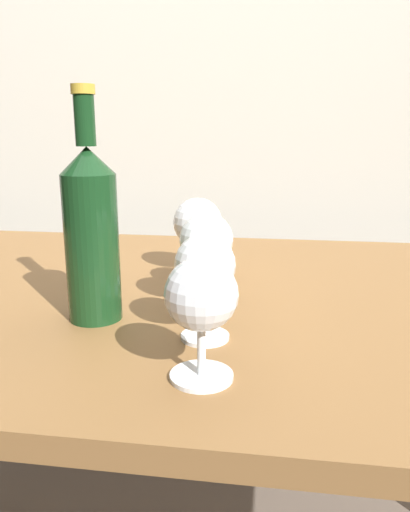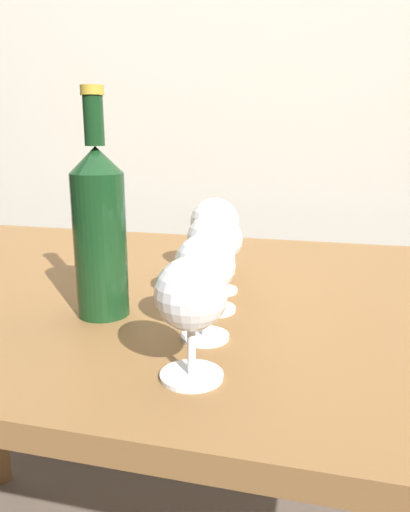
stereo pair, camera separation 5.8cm
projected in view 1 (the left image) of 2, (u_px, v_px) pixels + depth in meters
name	position (u px, v px, depth m)	size (l,w,h in m)	color
back_wall	(228.00, 36.00, 1.42)	(5.00, 0.08, 2.60)	beige
dining_table	(179.00, 341.00, 0.82)	(1.52, 0.81, 0.78)	brown
wine_glass_pinot	(201.00, 299.00, 0.49)	(0.08, 0.08, 0.13)	white
wine_glass_rose	(205.00, 268.00, 0.59)	(0.07, 0.07, 0.13)	white
wine_glass_amber	(206.00, 243.00, 0.68)	(0.08, 0.08, 0.14)	white
wine_glass_white	(208.00, 241.00, 0.77)	(0.07, 0.07, 0.12)	white
wine_glass_empty	(198.00, 224.00, 0.87)	(0.09, 0.09, 0.14)	white
wine_bottle	(91.00, 231.00, 0.64)	(0.07, 0.07, 0.31)	#143819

